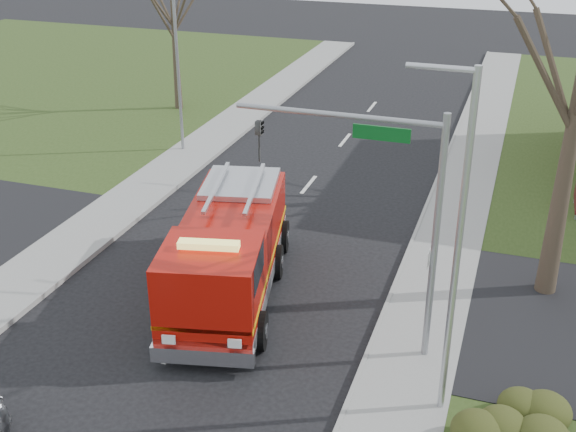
% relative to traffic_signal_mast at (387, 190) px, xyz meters
% --- Properties ---
extents(ground, '(120.00, 120.00, 0.00)m').
position_rel_traffic_signal_mast_xyz_m(ground, '(-5.21, -1.50, -4.71)').
color(ground, black).
rests_on(ground, ground).
extents(sidewalk_right, '(2.40, 80.00, 0.15)m').
position_rel_traffic_signal_mast_xyz_m(sidewalk_right, '(0.99, -1.50, -4.63)').
color(sidewalk_right, gray).
rests_on(sidewalk_right, ground).
extents(hedge_corner, '(2.80, 2.00, 0.90)m').
position_rel_traffic_signal_mast_xyz_m(hedge_corner, '(3.79, -2.50, -4.13)').
color(hedge_corner, '#2B3714').
rests_on(hedge_corner, lawn_right).
extents(bare_tree_left, '(4.50, 4.50, 9.00)m').
position_rel_traffic_signal_mast_xyz_m(bare_tree_left, '(-15.21, 18.50, 0.86)').
color(bare_tree_left, '#35281F').
rests_on(bare_tree_left, ground).
extents(traffic_signal_mast, '(5.29, 0.18, 6.80)m').
position_rel_traffic_signal_mast_xyz_m(traffic_signal_mast, '(0.00, 0.00, 0.00)').
color(traffic_signal_mast, gray).
rests_on(traffic_signal_mast, ground).
extents(streetlight_pole, '(1.48, 0.16, 8.40)m').
position_rel_traffic_signal_mast_xyz_m(streetlight_pole, '(1.93, -2.00, -0.16)').
color(streetlight_pole, '#B7BABF').
rests_on(streetlight_pole, ground).
extents(utility_pole_far, '(0.14, 0.14, 7.00)m').
position_rel_traffic_signal_mast_xyz_m(utility_pole_far, '(-12.01, 12.50, -1.21)').
color(utility_pole_far, gray).
rests_on(utility_pole_far, ground).
extents(fire_engine, '(4.39, 8.21, 3.15)m').
position_rel_traffic_signal_mast_xyz_m(fire_engine, '(-4.88, 1.21, -3.28)').
color(fire_engine, '#A90F07').
rests_on(fire_engine, ground).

